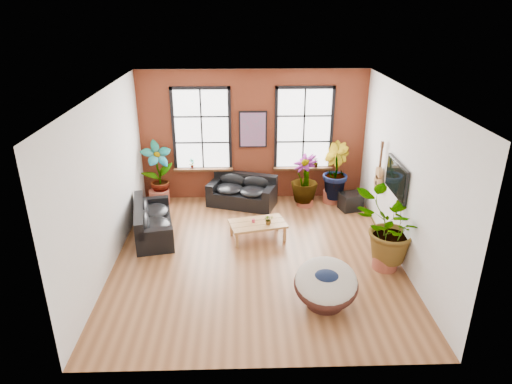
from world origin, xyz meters
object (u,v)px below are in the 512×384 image
at_px(sofa_back, 243,192).
at_px(papasan_chair, 326,284).
at_px(sofa_left, 151,222).
at_px(coffee_table, 258,225).

bearing_deg(sofa_back, papasan_chair, -53.01).
xyz_separation_m(sofa_left, coffee_table, (2.47, -0.24, 0.01)).
bearing_deg(coffee_table, sofa_back, 86.73).
height_order(sofa_back, papasan_chair, papasan_chair).
bearing_deg(papasan_chair, sofa_back, 118.34).
relative_size(sofa_back, sofa_left, 0.94).
distance_m(sofa_left, coffee_table, 2.48).
bearing_deg(sofa_left, papasan_chair, -139.13).
xyz_separation_m(sofa_back, sofa_left, (-2.13, -1.69, -0.02)).
height_order(coffee_table, papasan_chair, papasan_chair).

